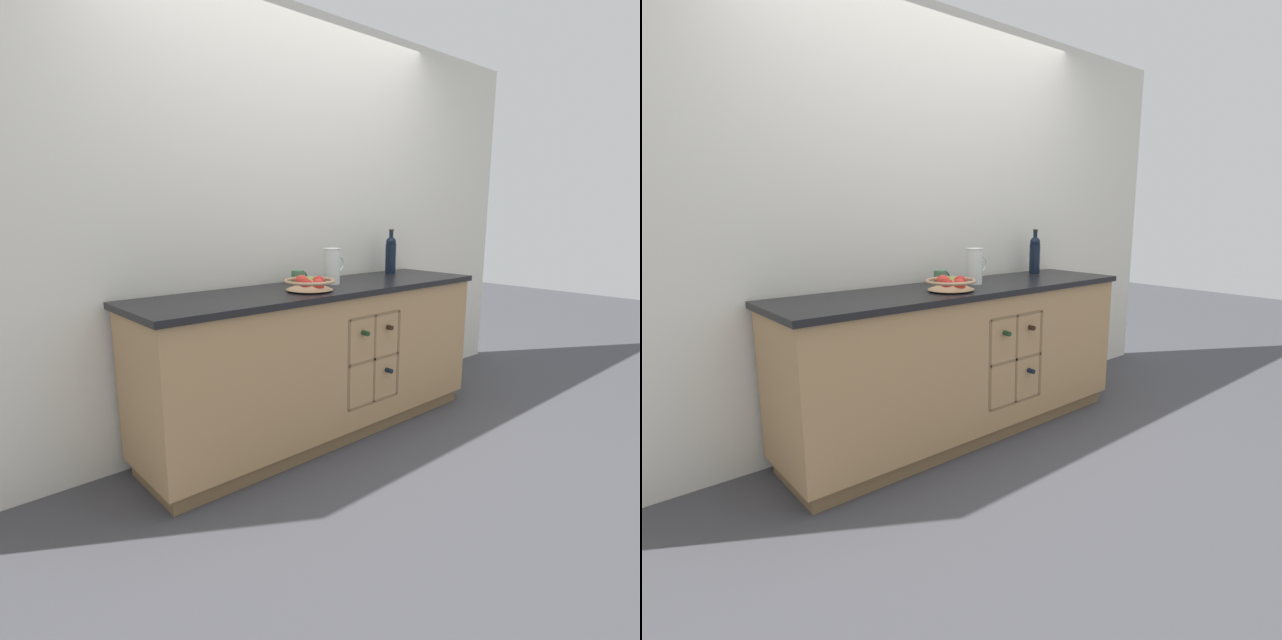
{
  "view_description": "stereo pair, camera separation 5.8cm",
  "coord_description": "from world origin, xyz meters",
  "views": [
    {
      "loc": [
        -1.92,
        -2.2,
        1.34
      ],
      "look_at": [
        0.0,
        0.0,
        0.72
      ],
      "focal_mm": 28.0,
      "sensor_mm": 36.0,
      "label": 1
    },
    {
      "loc": [
        -1.88,
        -2.24,
        1.34
      ],
      "look_at": [
        0.0,
        0.0,
        0.72
      ],
      "focal_mm": 28.0,
      "sensor_mm": 36.0,
      "label": 2
    }
  ],
  "objects": [
    {
      "name": "standing_wine_bottle",
      "position": [
        0.82,
        0.17,
        1.06
      ],
      "size": [
        0.08,
        0.08,
        0.31
      ],
      "color": "black",
      "rests_on": "kitchen_island"
    },
    {
      "name": "back_wall",
      "position": [
        0.0,
        0.35,
        1.27
      ],
      "size": [
        4.65,
        0.06,
        2.55
      ],
      "primitive_type": "cube",
      "color": "silver",
      "rests_on": "ground_plane"
    },
    {
      "name": "ground_plane",
      "position": [
        0.0,
        0.0,
        0.0
      ],
      "size": [
        14.0,
        14.0,
        0.0
      ],
      "primitive_type": "plane",
      "color": "#424247"
    },
    {
      "name": "fruit_bowl",
      "position": [
        -0.15,
        -0.09,
        0.96
      ],
      "size": [
        0.29,
        0.29,
        0.09
      ],
      "color": "tan",
      "rests_on": "kitchen_island"
    },
    {
      "name": "kitchen_island",
      "position": [
        0.0,
        -0.0,
        0.47
      ],
      "size": [
        2.29,
        0.62,
        0.92
      ],
      "color": "brown",
      "rests_on": "ground_plane"
    },
    {
      "name": "ceramic_mug",
      "position": [
        -0.04,
        0.16,
        0.96
      ],
      "size": [
        0.11,
        0.08,
        0.09
      ],
      "color": "#4C7A56",
      "rests_on": "kitchen_island"
    },
    {
      "name": "white_pitcher",
      "position": [
        0.13,
        0.04,
        1.03
      ],
      "size": [
        0.16,
        0.1,
        0.22
      ],
      "color": "silver",
      "rests_on": "kitchen_island"
    }
  ]
}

